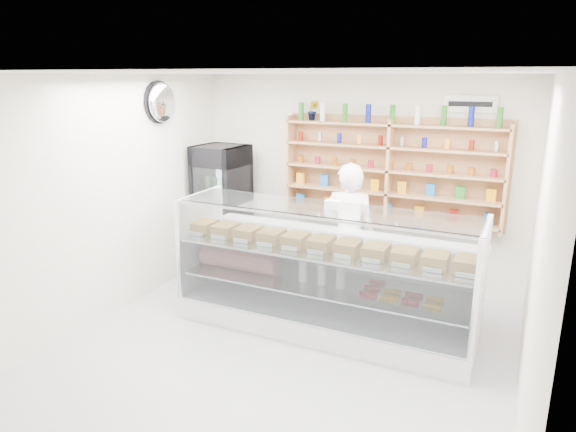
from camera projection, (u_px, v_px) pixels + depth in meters
The scene contains 8 objects.
room at pixel (273, 227), 4.82m from camera, with size 5.00×5.00×5.00m.
display_counter at pixel (324, 297), 5.74m from camera, with size 3.29×0.98×1.43m.
shop_worker at pixel (348, 235), 6.28m from camera, with size 0.65×0.43×1.79m, color white.
drinks_cooler at pixel (222, 209), 7.39m from camera, with size 0.71×0.69×1.84m.
wall_shelving at pixel (389, 171), 6.60m from camera, with size 2.84×0.28×1.33m.
potted_plant at pixel (313, 110), 6.85m from camera, with size 0.14×0.12×0.26m, color #1E6626.
security_mirror at pixel (162, 102), 6.48m from camera, with size 0.15×0.50×0.50m, color silver.
wall_sign at pixel (470, 104), 6.12m from camera, with size 0.62×0.03×0.20m, color white.
Camera 1 is at (2.10, -4.11, 2.78)m, focal length 32.00 mm.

